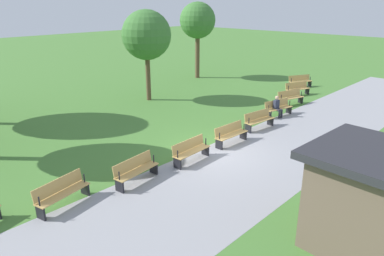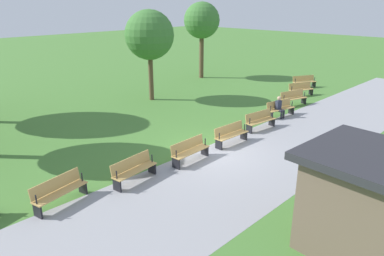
# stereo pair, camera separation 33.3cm
# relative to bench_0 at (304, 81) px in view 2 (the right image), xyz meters

# --- Properties ---
(ground_plane) EXTENTS (120.00, 120.00, 0.00)m
(ground_plane) POSITION_rel_bench_0_xyz_m (13.89, 3.24, -0.48)
(ground_plane) COLOR #477A33
(path_paving) EXTENTS (43.29, 4.94, 0.01)m
(path_paving) POSITION_rel_bench_0_xyz_m (13.89, 5.05, -0.47)
(path_paving) COLOR #939399
(path_paving) RESTS_ON ground
(bench_0) EXTENTS (1.85, 1.22, 0.89)m
(bench_0) POSITION_rel_bench_0_xyz_m (0.00, 0.00, 0.00)
(bench_0) COLOR tan
(bench_0) RESTS_ON ground
(bench_1) EXTENTS (1.87, 1.10, 0.89)m
(bench_1) POSITION_rel_bench_0_xyz_m (2.40, 1.04, 0.00)
(bench_1) COLOR tan
(bench_1) RESTS_ON ground
(bench_2) EXTENTS (1.89, 0.97, 0.89)m
(bench_2) POSITION_rel_bench_0_xyz_m (4.87, 1.87, 0.00)
(bench_2) COLOR tan
(bench_2) RESTS_ON ground
(bench_3) EXTENTS (1.88, 0.83, 0.89)m
(bench_3) POSITION_rel_bench_0_xyz_m (7.40, 2.50, 0.00)
(bench_3) COLOR tan
(bench_3) RESTS_ON ground
(bench_4) EXTENTS (1.87, 0.69, 0.89)m
(bench_4) POSITION_rel_bench_0_xyz_m (9.98, 2.93, 0.00)
(bench_4) COLOR tan
(bench_4) RESTS_ON ground
(bench_5) EXTENTS (1.84, 0.55, 0.89)m
(bench_5) POSITION_rel_bench_0_xyz_m (12.59, 3.14, 0.00)
(bench_5) COLOR tan
(bench_5) RESTS_ON ground
(bench_6) EXTENTS (1.84, 0.55, 0.89)m
(bench_6) POSITION_rel_bench_0_xyz_m (15.20, 3.14, 0.00)
(bench_6) COLOR tan
(bench_6) RESTS_ON ground
(bench_7) EXTENTS (1.87, 0.69, 0.89)m
(bench_7) POSITION_rel_bench_0_xyz_m (17.80, 2.93, 0.00)
(bench_7) COLOR tan
(bench_7) RESTS_ON ground
(bench_8) EXTENTS (1.88, 0.83, 0.89)m
(bench_8) POSITION_rel_bench_0_xyz_m (20.38, 2.50, 0.00)
(bench_8) COLOR tan
(bench_8) RESTS_ON ground
(person_seated) EXTENTS (0.40, 0.57, 1.20)m
(person_seated) POSITION_rel_bench_0_xyz_m (7.66, 2.60, 0.16)
(person_seated) COLOR #2D3347
(person_seated) RESTS_ON ground
(tree_0) EXTENTS (2.89, 2.89, 6.11)m
(tree_0) POSITION_rel_bench_0_xyz_m (2.65, -8.04, 4.14)
(tree_0) COLOR brown
(tree_0) RESTS_ON ground
(tree_3) EXTENTS (3.07, 3.07, 5.68)m
(tree_3) POSITION_rel_bench_0_xyz_m (10.17, -5.43, 3.64)
(tree_3) COLOR brown
(tree_3) RESTS_ON ground
(kiosk) EXTENTS (3.10, 2.85, 2.72)m
(kiosk) POSITION_rel_bench_0_xyz_m (15.95, 9.96, 0.93)
(kiosk) COLOR brown
(kiosk) RESTS_ON ground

